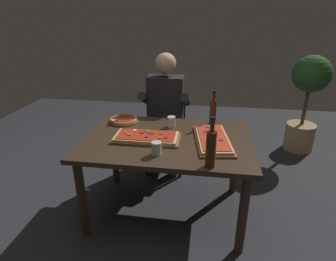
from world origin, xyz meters
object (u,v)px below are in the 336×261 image
(oil_bottle_amber, at_px, (213,111))
(dining_table, at_px, (167,149))
(pizza_round_far, at_px, (124,120))
(seated_diner, at_px, (165,109))
(potted_plant_corner, at_px, (307,97))
(pizza_rectangular_left, at_px, (213,139))
(diner_chair, at_px, (167,127))
(pizza_rectangular_front, at_px, (146,137))
(tumbler_far_side, at_px, (156,148))
(tumbler_near_camera, at_px, (171,122))
(wine_bottle_dark, at_px, (211,148))

(oil_bottle_amber, bearing_deg, dining_table, -133.77)
(dining_table, distance_m, oil_bottle_amber, 0.58)
(pizza_round_far, xyz_separation_m, seated_diner, (0.33, 0.42, -0.02))
(dining_table, bearing_deg, potted_plant_corner, 44.54)
(pizza_rectangular_left, height_order, diner_chair, diner_chair)
(pizza_round_far, height_order, oil_bottle_amber, oil_bottle_amber)
(pizza_round_far, bearing_deg, potted_plant_corner, 30.93)
(pizza_rectangular_front, height_order, tumbler_far_side, tumbler_far_side)
(pizza_round_far, distance_m, potted_plant_corner, 2.35)
(dining_table, xyz_separation_m, diner_chair, (-0.13, 0.86, -0.16))
(tumbler_far_side, distance_m, diner_chair, 1.19)
(tumbler_far_side, xyz_separation_m, diner_chair, (-0.10, 1.15, -0.30))
(dining_table, distance_m, pizza_rectangular_left, 0.39)
(dining_table, bearing_deg, pizza_rectangular_front, -164.56)
(tumbler_near_camera, bearing_deg, tumbler_far_side, -93.52)
(pizza_rectangular_left, distance_m, pizza_round_far, 0.90)
(potted_plant_corner, bearing_deg, pizza_round_far, -149.07)
(tumbler_far_side, relative_size, diner_chair, 0.12)
(diner_chair, bearing_deg, pizza_round_far, -121.62)
(tumbler_far_side, bearing_deg, pizza_rectangular_front, 117.93)
(pizza_rectangular_front, xyz_separation_m, wine_bottle_dark, (0.52, -0.36, 0.12))
(dining_table, distance_m, tumbler_far_side, 0.33)
(dining_table, xyz_separation_m, tumbler_near_camera, (0.00, 0.26, 0.14))
(wine_bottle_dark, bearing_deg, pizza_rectangular_front, 145.25)
(tumbler_near_camera, relative_size, seated_diner, 0.07)
(pizza_rectangular_front, distance_m, pizza_rectangular_left, 0.54)
(tumbler_near_camera, bearing_deg, wine_bottle_dark, -61.73)
(pizza_rectangular_left, height_order, wine_bottle_dark, wine_bottle_dark)
(tumbler_near_camera, relative_size, diner_chair, 0.11)
(diner_chair, bearing_deg, seated_diner, -90.00)
(wine_bottle_dark, distance_m, diner_chair, 1.41)
(pizza_rectangular_front, distance_m, pizza_round_far, 0.47)
(tumbler_near_camera, bearing_deg, dining_table, -90.01)
(diner_chair, height_order, potted_plant_corner, potted_plant_corner)
(diner_chair, height_order, seated_diner, seated_diner)
(pizza_rectangular_left, relative_size, tumbler_far_side, 6.13)
(wine_bottle_dark, bearing_deg, pizza_rectangular_left, 87.39)
(pizza_rectangular_front, xyz_separation_m, diner_chair, (0.03, 0.90, -0.27))
(wine_bottle_dark, height_order, tumbler_near_camera, wine_bottle_dark)
(pizza_rectangular_front, bearing_deg, pizza_rectangular_left, 4.21)
(pizza_round_far, bearing_deg, dining_table, -33.80)
(pizza_rectangular_left, distance_m, tumbler_near_camera, 0.46)
(oil_bottle_amber, height_order, diner_chair, oil_bottle_amber)
(tumbler_far_side, distance_m, potted_plant_corner, 2.41)
(diner_chair, xyz_separation_m, seated_diner, (0.00, -0.12, 0.26))
(pizza_round_far, relative_size, diner_chair, 0.32)
(tumbler_far_side, height_order, diner_chair, diner_chair)
(wine_bottle_dark, bearing_deg, tumbler_far_side, 163.75)
(tumbler_near_camera, xyz_separation_m, diner_chair, (-0.14, 0.60, -0.30))
(diner_chair, bearing_deg, tumbler_near_camera, -77.31)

